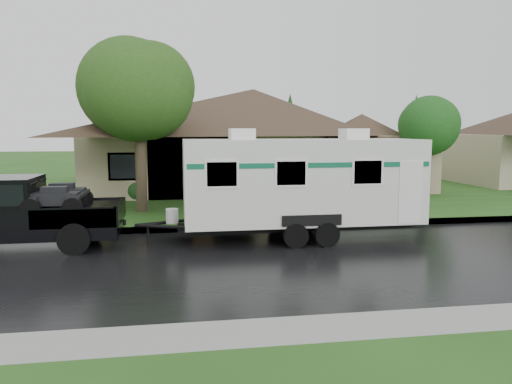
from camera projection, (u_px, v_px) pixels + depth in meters
ground at (259, 244)px, 15.17m from camera, size 140.00×140.00×0.00m
road at (271, 260)px, 13.21m from camera, size 140.00×8.00×0.01m
curb at (248, 227)px, 17.36m from camera, size 140.00×0.50×0.15m
lawn at (218, 186)px, 29.86m from camera, size 140.00×26.00×0.15m
house_main at (259, 127)px, 28.64m from camera, size 19.44×10.80×6.90m
tree_left_green at (139, 93)px, 19.64m from camera, size 4.13×4.13×6.83m
tree_right_green at (429, 123)px, 24.89m from camera, size 3.15×3.15×5.22m
shrub_row at (268, 187)px, 24.51m from camera, size 13.60×1.00×1.00m
pickup_truck at (4, 211)px, 14.37m from camera, size 6.29×2.39×2.10m
travel_trailer at (301, 181)px, 15.66m from camera, size 7.75×2.72×3.48m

